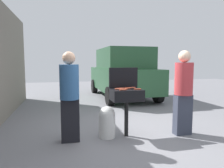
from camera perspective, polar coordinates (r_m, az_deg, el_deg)
The scene contains 16 objects.
ground_plane at distance 4.49m, azimuth 4.85°, elevation -13.22°, with size 24.00×24.00×0.00m, color slate.
bbq_grill at distance 4.16m, azimuth 3.94°, elevation -3.42°, with size 0.60×0.44×0.94m.
grill_lid_open at distance 4.33m, azimuth 3.09°, elevation 1.68°, with size 0.60×0.05×0.42m, color black.
hot_dog_0 at distance 3.97m, azimuth 2.93°, elevation -1.55°, with size 0.03×0.03×0.13m, color #AD4228.
hot_dog_1 at distance 4.17m, azimuth 4.06°, elevation -1.20°, with size 0.03×0.03×0.13m, color #AD4228.
hot_dog_2 at distance 4.03m, azimuth 3.24°, elevation -1.45°, with size 0.03×0.03×0.13m, color #B74C33.
hot_dog_3 at distance 4.10m, azimuth 1.71°, elevation -1.32°, with size 0.03×0.03×0.13m, color #B74C33.
hot_dog_4 at distance 4.31m, azimuth 5.50°, elevation -0.98°, with size 0.03×0.03×0.13m, color #B74C33.
hot_dog_5 at distance 4.08m, azimuth 6.93°, elevation -1.39°, with size 0.03×0.03×0.13m, color #AD4228.
hot_dog_6 at distance 4.19m, azimuth 2.52°, elevation -1.16°, with size 0.03×0.03×0.13m, color #B74C33.
hot_dog_7 at distance 4.14m, azimuth 2.04°, elevation -1.24°, with size 0.03×0.03×0.13m, color #AD4228.
hot_dog_8 at distance 4.25m, azimuth 4.39°, elevation -1.06°, with size 0.03×0.03×0.13m, color #AD4228.
propane_tank at distance 4.18m, azimuth -1.34°, elevation -10.04°, with size 0.32×0.32×0.62m.
person_left at distance 3.92m, azimuth -11.39°, elevation -2.53°, with size 0.35×0.35×1.66m.
person_right at distance 4.47m, azimuth 18.74°, elevation -1.42°, with size 0.36×0.36×1.70m.
parked_minivan at distance 8.80m, azimuth 2.79°, elevation 3.02°, with size 2.09×4.43×2.02m.
Camera 1 is at (-1.36, -4.02, 1.47)m, focal length 33.84 mm.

